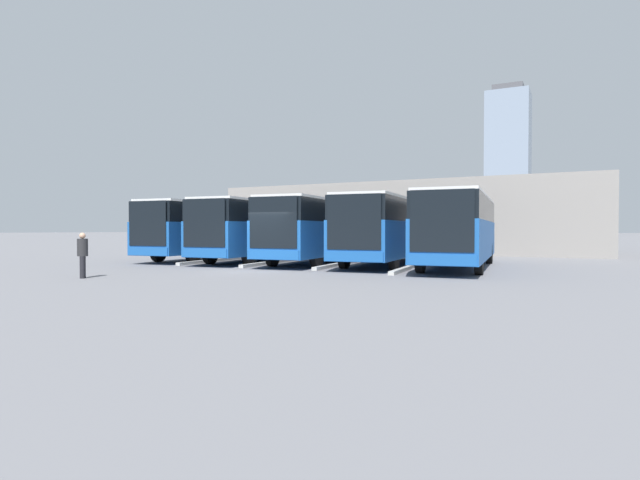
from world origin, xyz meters
name	(u,v)px	position (x,y,z in m)	size (l,w,h in m)	color
ground_plane	(258,271)	(0.00, 0.00, 0.00)	(600.00, 600.00, 0.00)	slate
bus_0	(459,228)	(-7.28, -5.54, 1.83)	(3.57, 11.43, 3.29)	#19519E
curb_divider_0	(410,267)	(-5.46, -3.88, 0.07)	(0.24, 6.96, 0.15)	#B2B2AD
bus_1	(388,228)	(-3.64, -6.17, 1.83)	(3.57, 11.43, 3.29)	#19519E
curb_divider_1	(341,264)	(-1.82, -4.50, 0.07)	(0.24, 6.96, 0.15)	#B2B2AD
bus_2	(321,228)	(0.00, -5.93, 1.83)	(3.57, 11.43, 3.29)	#19519E
curb_divider_2	(276,262)	(1.82, -4.27, 0.07)	(0.24, 6.96, 0.15)	#B2B2AD
bus_3	(263,228)	(3.64, -5.78, 1.83)	(3.57, 11.43, 3.29)	#19519E
curb_divider_3	(218,260)	(5.46, -4.12, 0.07)	(0.24, 6.96, 0.15)	#B2B2AD
bus_4	(212,228)	(7.28, -5.89, 1.83)	(3.57, 11.43, 3.29)	#19519E
pedestrian	(83,254)	(3.77, 5.62, 0.88)	(0.51, 0.51, 1.64)	black
station_building	(408,218)	(0.00, -21.33, 2.68)	(28.59, 12.38, 5.30)	gray
office_tower	(508,162)	(9.72, -174.34, 26.15)	(14.68, 14.68, 53.49)	#7F8EA3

